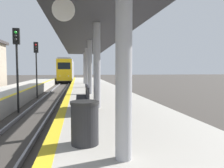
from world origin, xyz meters
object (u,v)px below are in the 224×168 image
(train, at_px, (67,70))
(signal_mid, at_px, (17,54))
(signal_far, at_px, (36,59))
(bench, at_px, (84,97))
(trash_bin, at_px, (85,123))

(train, distance_m, signal_mid, 33.79)
(signal_mid, relative_size, signal_far, 1.00)
(signal_far, xyz_separation_m, bench, (3.70, -11.35, -1.88))
(signal_far, height_order, trash_bin, signal_far)
(train, distance_m, bench, 38.87)
(trash_bin, height_order, bench, bench)
(trash_bin, bearing_deg, signal_mid, 112.01)
(signal_far, distance_m, trash_bin, 15.61)
(signal_far, distance_m, bench, 12.08)
(signal_mid, bearing_deg, signal_far, 90.66)
(bench, bearing_deg, signal_far, 108.06)
(train, height_order, bench, train)
(train, bearing_deg, trash_bin, -86.83)
(bench, bearing_deg, train, 93.61)
(signal_mid, distance_m, bench, 6.48)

